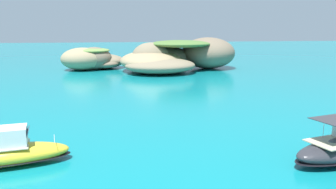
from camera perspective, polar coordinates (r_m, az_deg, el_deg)
name	(u,v)px	position (r m, az deg, el deg)	size (l,w,h in m)	color
islet_large	(173,57)	(69.78, 0.77, 6.17)	(25.96, 20.21, 6.43)	#84755B
islet_small	(93,60)	(73.01, -12.28, 5.60)	(14.31, 13.53, 4.55)	#84755B
motorboat_yellow	(3,153)	(23.81, -25.56, -8.72)	(8.40, 3.78, 2.39)	yellow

